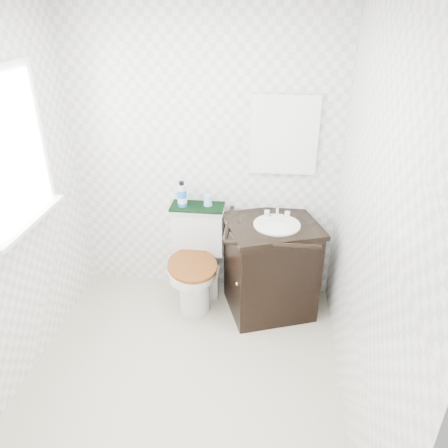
% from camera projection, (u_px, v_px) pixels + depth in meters
% --- Properties ---
extents(floor, '(2.40, 2.40, 0.00)m').
position_uv_depth(floor, '(182.00, 381.00, 3.06)').
color(floor, beige).
rests_on(floor, ground).
extents(wall_back, '(2.40, 0.00, 2.40)m').
position_uv_depth(wall_back, '(204.00, 162.00, 3.57)').
color(wall_back, white).
rests_on(wall_back, ground).
extents(wall_front, '(2.40, 0.00, 2.40)m').
position_uv_depth(wall_front, '(93.00, 401.00, 1.45)').
color(wall_front, white).
rests_on(wall_front, ground).
extents(wall_right, '(0.00, 2.40, 2.40)m').
position_uv_depth(wall_right, '(368.00, 242.00, 2.40)').
color(wall_right, white).
rests_on(wall_right, ground).
extents(window, '(0.02, 0.70, 0.90)m').
position_uv_depth(window, '(7.00, 152.00, 2.68)').
color(window, white).
rests_on(window, wall_left).
extents(mirror, '(0.50, 0.02, 0.60)m').
position_uv_depth(mirror, '(284.00, 135.00, 3.37)').
color(mirror, silver).
rests_on(mirror, wall_back).
extents(toilet, '(0.51, 0.69, 0.84)m').
position_uv_depth(toilet, '(196.00, 263.00, 3.75)').
color(toilet, white).
rests_on(toilet, floor).
extents(vanity, '(0.86, 0.80, 0.92)m').
position_uv_depth(vanity, '(271.00, 265.00, 3.60)').
color(vanity, black).
rests_on(vanity, floor).
extents(trash_bin, '(0.20, 0.16, 0.28)m').
position_uv_depth(trash_bin, '(208.00, 282.00, 3.89)').
color(trash_bin, silver).
rests_on(trash_bin, floor).
extents(towel, '(0.44, 0.22, 0.02)m').
position_uv_depth(towel, '(197.00, 207.00, 3.64)').
color(towel, black).
rests_on(towel, toilet).
extents(mouthwash_bottle, '(0.08, 0.08, 0.22)m').
position_uv_depth(mouthwash_bottle, '(182.00, 195.00, 3.59)').
color(mouthwash_bottle, blue).
rests_on(mouthwash_bottle, towel).
extents(cup, '(0.07, 0.07, 0.09)m').
position_uv_depth(cup, '(208.00, 200.00, 3.62)').
color(cup, '#84BFD8').
rests_on(cup, towel).
extents(soap_bar, '(0.07, 0.04, 0.02)m').
position_uv_depth(soap_bar, '(269.00, 216.00, 3.52)').
color(soap_bar, '#16626C').
rests_on(soap_bar, vanity).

